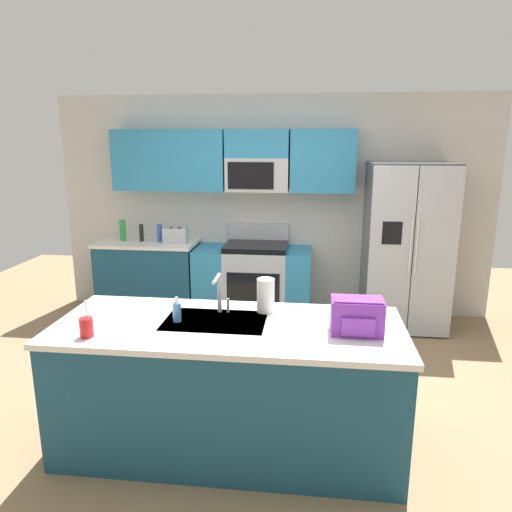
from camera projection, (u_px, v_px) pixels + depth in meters
name	position (u px, v px, depth m)	size (l,w,h in m)	color
ground_plane	(249.00, 394.00, 3.99)	(9.00, 9.00, 0.00)	#997A56
kitchen_wall_unit	(260.00, 192.00, 5.67)	(5.20, 0.43, 2.60)	beige
back_counter	(149.00, 277.00, 5.79)	(1.19, 0.63, 0.90)	navy
range_oven	(253.00, 281.00, 5.65)	(1.36, 0.61, 1.10)	#B7BABF
refrigerator	(406.00, 247.00, 5.27)	(0.90, 0.76, 1.85)	#4C4F54
island_counter	(229.00, 385.00, 3.23)	(2.30, 0.93, 0.90)	navy
toaster	(176.00, 235.00, 5.57)	(0.28, 0.16, 0.18)	#B7BABF
pepper_mill	(141.00, 233.00, 5.67)	(0.05, 0.05, 0.20)	black
bottle_green	(123.00, 230.00, 5.70)	(0.07, 0.07, 0.25)	green
bottle_blue	(160.00, 233.00, 5.64)	(0.06, 0.06, 0.21)	blue
sink_faucet	(219.00, 290.00, 3.28)	(0.09, 0.21, 0.28)	#B7BABF
drink_cup_red	(86.00, 327.00, 2.91)	(0.08, 0.08, 0.24)	red
soap_dispenser	(177.00, 312.00, 3.15)	(0.06, 0.06, 0.17)	#4C8CD8
paper_towel_roll	(266.00, 295.00, 3.32)	(0.12, 0.12, 0.24)	white
backpack	(357.00, 315.00, 2.95)	(0.32, 0.22, 0.23)	purple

